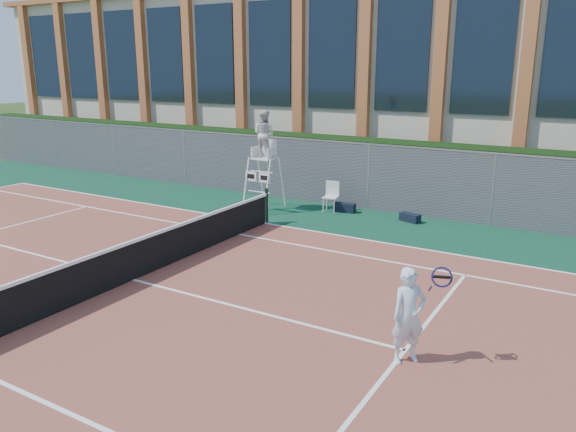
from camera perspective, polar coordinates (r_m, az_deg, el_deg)
The scene contains 12 objects.
ground at distance 13.26m, azimuth -15.46°, elevation -6.38°, with size 120.00×120.00×0.00m, color #233814.
apron at distance 13.91m, azimuth -12.52°, elevation -5.13°, with size 36.00×20.00×0.01m, color #0C3520.
tennis_court at distance 13.25m, azimuth -15.47°, elevation -6.30°, with size 23.77×10.97×0.02m, color brown.
tennis_net at distance 13.08m, azimuth -15.63°, elevation -4.19°, with size 0.10×11.30×1.10m.
fence at distance 19.81m, azimuth 2.81°, elevation 4.50°, with size 40.00×0.06×2.20m, color #595E60, non-canonical shape.
hedge at distance 20.86m, azimuth 4.36°, elevation 5.01°, with size 40.00×1.40×2.20m, color black.
building at distance 27.91m, azimuth 11.97°, elevation 13.55°, with size 45.00×10.60×8.22m.
umpire_chair at distance 18.60m, azimuth -2.43°, elevation 8.05°, with size 0.94×1.45×3.37m.
plastic_chair at distance 18.74m, azimuth 4.44°, elevation 2.29°, with size 0.52×0.52×0.99m.
sports_bag_near at distance 18.73m, azimuth 5.78°, elevation 0.87°, with size 0.70×0.28×0.30m, color black.
sports_bag_far at distance 17.87m, azimuth 12.29°, elevation -0.15°, with size 0.65×0.28×0.26m, color black.
tennis_player at distance 9.35m, azimuth 12.19°, elevation -9.82°, with size 0.96×0.77×1.63m.
Camera 1 is at (9.07, -8.44, 4.72)m, focal length 35.00 mm.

